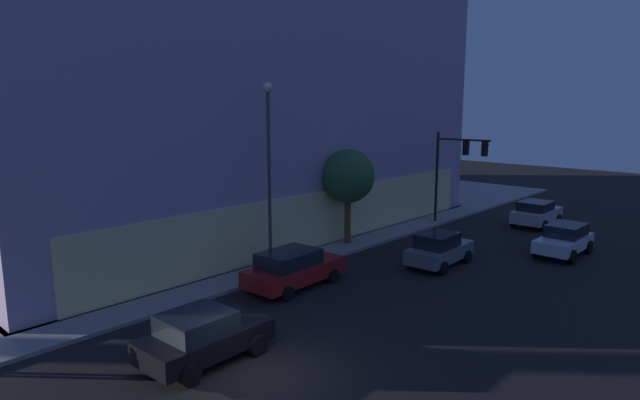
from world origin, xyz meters
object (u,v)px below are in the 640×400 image
sidewalk_tree (348,177)px  car_silver (536,213)px  car_red (293,268)px  modern_building (162,84)px  car_black (203,336)px  car_white (564,239)px  car_grey (439,249)px  street_lamp_sidewalk (269,156)px  traffic_light_far_corner (457,160)px

sidewalk_tree → car_silver: 13.76m
car_red → modern_building: bearing=73.5°
car_black → modern_building: bearing=60.5°
sidewalk_tree → car_white: 11.82m
car_grey → car_silver: 11.95m
car_red → car_white: size_ratio=1.16×
modern_building → street_lamp_sidewalk: modern_building is taller
traffic_light_far_corner → car_grey: bearing=-156.0°
sidewalk_tree → car_black: bearing=-158.0°
sidewalk_tree → modern_building: bearing=94.9°
car_grey → sidewalk_tree: bearing=90.9°
street_lamp_sidewalk → modern_building: bearing=73.7°
street_lamp_sidewalk → car_grey: street_lamp_sidewalk is taller
traffic_light_far_corner → street_lamp_sidewalk: street_lamp_sidewalk is taller
street_lamp_sidewalk → sidewalk_tree: (6.19, 0.43, -1.61)m
car_red → car_silver: bearing=-9.8°
car_red → sidewalk_tree: bearing=21.1°
street_lamp_sidewalk → car_red: 5.22m
modern_building → street_lamp_sidewalk: (-4.82, -16.52, -3.70)m
modern_building → car_red: (-5.56, -18.76, -8.36)m
sidewalk_tree → car_white: bearing=-57.4°
car_red → car_silver: (18.97, -3.28, 0.02)m
car_red → car_white: 14.81m
sidewalk_tree → traffic_light_far_corner: bearing=-13.6°
sidewalk_tree → car_silver: (12.03, -5.96, -3.03)m
traffic_light_far_corner → car_silver: size_ratio=1.41×
car_red → car_black: bearing=-157.1°
modern_building → car_white: bearing=-73.7°
street_lamp_sidewalk → car_white: street_lamp_sidewalk is taller
sidewalk_tree → street_lamp_sidewalk: bearing=-176.0°
modern_building → car_black: (-12.20, -21.57, -8.38)m
street_lamp_sidewalk → car_grey: size_ratio=2.10×
street_lamp_sidewalk → car_black: 10.09m
car_black → car_silver: bearing=-1.1°
sidewalk_tree → car_red: size_ratio=1.11×
modern_building → car_silver: modern_building is taller
car_black → street_lamp_sidewalk: bearing=34.4°
car_white → car_silver: size_ratio=0.98×
traffic_light_far_corner → car_black: traffic_light_far_corner is taller
car_black → car_red: 7.21m
car_grey → car_silver: bearing=-1.1°
car_white → car_red: bearing=152.0°
street_lamp_sidewalk → car_grey: bearing=-40.2°
street_lamp_sidewalk → car_white: bearing=-36.7°
traffic_light_far_corner → car_white: 8.63m
street_lamp_sidewalk → car_red: bearing=-108.4°
traffic_light_far_corner → car_silver: bearing=-47.1°
car_red → car_silver: 19.25m
car_grey → car_silver: car_grey is taller
modern_building → car_silver: 27.12m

